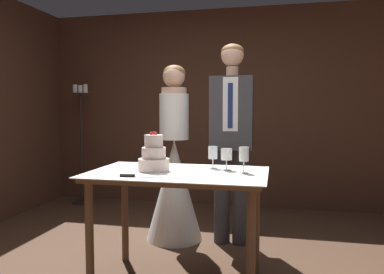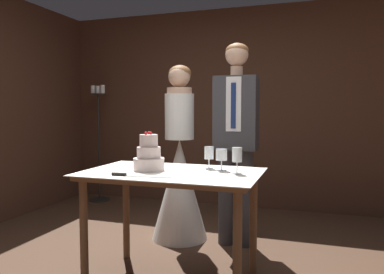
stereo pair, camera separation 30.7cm
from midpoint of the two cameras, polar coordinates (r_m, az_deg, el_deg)
name	(u,v)px [view 1 (the left image)]	position (r m, az deg, el deg)	size (l,w,h in m)	color
wall_back	(221,108)	(4.93, 2.69, 4.38)	(4.86, 0.12, 2.55)	#472B1E
cake_table	(178,186)	(2.69, -5.42, -7.54)	(1.25, 0.79, 0.81)	brown
tiered_cake	(154,157)	(2.71, -9.09, -3.03)	(0.22, 0.22, 0.28)	beige
cake_knife	(139,176)	(2.48, -11.66, -5.90)	(0.42, 0.06, 0.02)	silver
wine_glass_near	(244,156)	(2.59, 4.57, -2.85)	(0.07, 0.07, 0.18)	silver
wine_glass_middle	(227,155)	(2.71, 2.06, -2.85)	(0.08, 0.08, 0.16)	silver
wine_glass_far	(213,153)	(2.79, 0.06, -2.50)	(0.07, 0.07, 0.17)	silver
bride	(174,176)	(3.63, -5.15, -5.92)	(0.54, 0.54, 1.68)	white
groom	(232,134)	(3.45, 3.56, 0.47)	(0.39, 0.25, 1.85)	#38383D
candle_stand	(81,145)	(5.26, -18.13, -1.14)	(0.28, 0.28, 1.59)	black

